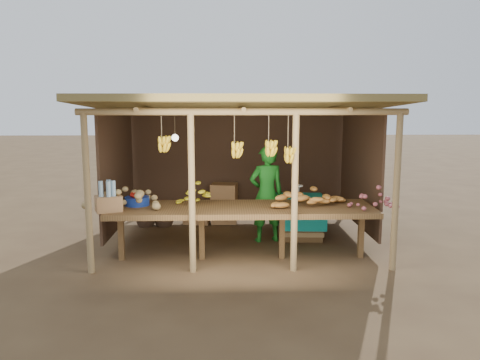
{
  "coord_description": "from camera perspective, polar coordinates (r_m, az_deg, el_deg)",
  "views": [
    {
      "loc": [
        -0.24,
        -7.73,
        2.27
      ],
      "look_at": [
        0.0,
        0.0,
        1.05
      ],
      "focal_mm": 35.0,
      "sensor_mm": 36.0,
      "label": 1
    }
  ],
  "objects": [
    {
      "name": "potato_heap",
      "position": [
        7.08,
        -13.93,
        -1.76
      ],
      "size": [
        1.16,
        0.78,
        0.37
      ],
      "primitive_type": null,
      "rotation": [
        0.0,
        0.0,
        0.11
      ],
      "color": "#9B8250",
      "rests_on": "counter"
    },
    {
      "name": "carton_stack",
      "position": [
        9.11,
        -3.05,
        -3.27
      ],
      "size": [
        1.05,
        0.43,
        0.77
      ],
      "color": "#9E7146",
      "rests_on": "ground"
    },
    {
      "name": "ground",
      "position": [
        8.06,
        0.0,
        -7.39
      ],
      "size": [
        60.0,
        60.0,
        0.0
      ],
      "primitive_type": "plane",
      "color": "brown",
      "rests_on": "ground"
    },
    {
      "name": "sweet_potato_heap",
      "position": [
        7.05,
        8.26,
        -1.67
      ],
      "size": [
        1.17,
        0.88,
        0.36
      ],
      "primitive_type": null,
      "rotation": [
        0.0,
        0.0,
        -0.26
      ],
      "color": "#B9772F",
      "rests_on": "counter"
    },
    {
      "name": "onion_heap",
      "position": [
        7.03,
        16.0,
        -2.01
      ],
      "size": [
        0.71,
        0.45,
        0.35
      ],
      "primitive_type": null,
      "rotation": [
        0.0,
        0.0,
        -0.05
      ],
      "color": "#A85158",
      "rests_on": "counter"
    },
    {
      "name": "burlap_sacks",
      "position": [
        9.11,
        -10.35,
        -4.17
      ],
      "size": [
        0.73,
        0.38,
        0.52
      ],
      "color": "#483021",
      "rests_on": "ground"
    },
    {
      "name": "tomato_basin",
      "position": [
        7.19,
        -12.44,
        -2.4
      ],
      "size": [
        0.37,
        0.37,
        0.19
      ],
      "rotation": [
        0.0,
        0.0,
        0.43
      ],
      "color": "navy",
      "rests_on": "counter"
    },
    {
      "name": "tarp_crate",
      "position": [
        8.2,
        7.31,
        -4.33
      ],
      "size": [
        0.85,
        0.75,
        0.96
      ],
      "color": "brown",
      "rests_on": "ground"
    },
    {
      "name": "bottle_box",
      "position": [
        6.86,
        -15.75,
        -2.3
      ],
      "size": [
        0.43,
        0.39,
        0.44
      ],
      "color": "#9E7146",
      "rests_on": "counter"
    },
    {
      "name": "stall_structure",
      "position": [
        7.77,
        -0.21,
        6.41
      ],
      "size": [
        4.7,
        3.5,
        2.43
      ],
      "color": "#A38354",
      "rests_on": "ground"
    },
    {
      "name": "counter",
      "position": [
        6.96,
        0.25,
        -3.75
      ],
      "size": [
        3.9,
        1.05,
        0.8
      ],
      "color": "brown",
      "rests_on": "ground"
    },
    {
      "name": "vendor",
      "position": [
        7.87,
        3.25,
        -1.71
      ],
      "size": [
        0.67,
        0.51,
        1.63
      ],
      "primitive_type": "imported",
      "rotation": [
        0.0,
        0.0,
        3.37
      ],
      "color": "#19721D",
      "rests_on": "ground"
    },
    {
      "name": "banana_pile",
      "position": [
        7.09,
        -5.38,
        -1.63
      ],
      "size": [
        0.59,
        0.42,
        0.34
      ],
      "primitive_type": null,
      "rotation": [
        0.0,
        0.0,
        -0.18
      ],
      "color": "yellow",
      "rests_on": "counter"
    }
  ]
}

